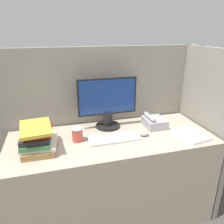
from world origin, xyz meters
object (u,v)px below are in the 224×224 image
object	(u,v)px
book_stack	(38,139)
desk_telephone	(154,122)
monitor	(108,105)
mouse	(145,134)
coffee_cup	(77,134)
keyboard	(114,139)

from	to	relation	value
book_stack	desk_telephone	xyz separation A→B (m)	(0.95, 0.14, -0.04)
book_stack	desk_telephone	world-z (taller)	book_stack
monitor	mouse	bearing A→B (deg)	-46.48
coffee_cup	book_stack	xyz separation A→B (m)	(-0.28, -0.06, 0.03)
keyboard	desk_telephone	xyz separation A→B (m)	(0.40, 0.14, 0.03)
keyboard	coffee_cup	world-z (taller)	coffee_cup
keyboard	book_stack	xyz separation A→B (m)	(-0.55, -0.00, 0.08)
keyboard	monitor	bearing A→B (deg)	86.95
keyboard	mouse	distance (m)	0.25
mouse	desk_telephone	xyz separation A→B (m)	(0.15, 0.14, 0.03)
keyboard	mouse	bearing A→B (deg)	-0.79
coffee_cup	desk_telephone	distance (m)	0.68
monitor	desk_telephone	xyz separation A→B (m)	(0.39, -0.11, -0.16)
book_stack	desk_telephone	distance (m)	0.97
monitor	desk_telephone	size ratio (longest dim) A/B	2.49
monitor	book_stack	xyz separation A→B (m)	(-0.57, -0.25, -0.12)
mouse	coffee_cup	bearing A→B (deg)	173.27
mouse	book_stack	xyz separation A→B (m)	(-0.80, 0.00, 0.07)
keyboard	mouse	xyz separation A→B (m)	(0.25, -0.00, 0.01)
keyboard	mouse	size ratio (longest dim) A/B	5.33
keyboard	coffee_cup	size ratio (longest dim) A/B	3.63
coffee_cup	monitor	bearing A→B (deg)	33.32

